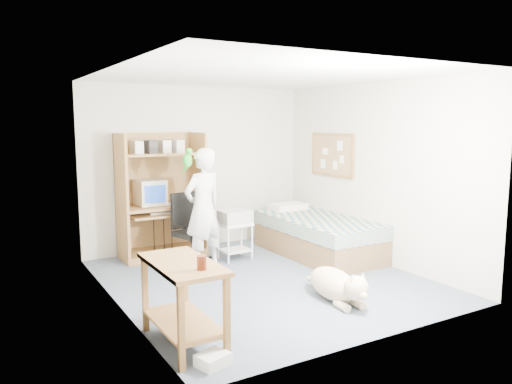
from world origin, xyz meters
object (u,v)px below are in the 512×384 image
computer_hutch (161,200)px  person (203,209)px  office_chair (190,239)px  dog (336,284)px  bed (317,236)px  printer_cart (235,235)px  side_desk (183,290)px

computer_hutch → person: size_ratio=1.11×
office_chair → dog: 2.32m
bed → dog: (-0.99, -1.65, -0.10)m
bed → office_chair: 1.88m
printer_cart → office_chair: bearing=167.6°
office_chair → printer_cart: bearing=-26.2°
computer_hutch → office_chair: (0.20, -0.60, -0.47)m
computer_hutch → printer_cart: size_ratio=3.40×
bed → dog: 1.93m
dog → side_desk: bearing=-169.4°
bed → office_chair: size_ratio=2.08×
computer_hutch → dog: (1.01, -2.77, -0.64)m
dog → office_chair: bearing=116.0°
bed → printer_cart: 1.23m
side_desk → person: person is taller
computer_hutch → printer_cart: computer_hutch is taller
computer_hutch → person: 0.94m
office_chair → side_desk: bearing=-130.1°
office_chair → dog: office_chair is taller
dog → printer_cart: 2.07m
bed → office_chair: office_chair is taller
person → printer_cart: person is taller
dog → bed: bearing=64.5°
computer_hutch → office_chair: computer_hutch is taller
office_chair → printer_cart: size_ratio=1.84×
bed → computer_hutch: bearing=150.7°
person → printer_cart: bearing=-178.0°
bed → dog: size_ratio=1.78×
computer_hutch → bed: bearing=-29.3°
computer_hutch → side_desk: size_ratio=1.80×
printer_cart → computer_hutch: bearing=137.2°
side_desk → printer_cart: size_ratio=1.89×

